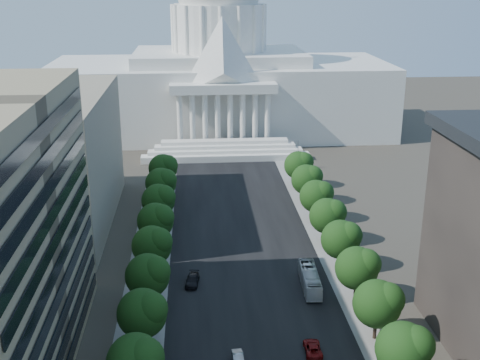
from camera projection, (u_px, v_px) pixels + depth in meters
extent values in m
cube|color=black|center=(240.00, 234.00, 133.04)|extent=(30.00, 260.00, 0.01)
cube|color=gray|center=(154.00, 237.00, 131.65)|extent=(8.00, 260.00, 0.02)
cube|color=gray|center=(324.00, 231.00, 134.44)|extent=(8.00, 260.00, 0.02)
cube|color=white|center=(220.00, 97.00, 218.71)|extent=(120.00, 50.00, 25.00)
cube|color=white|center=(219.00, 56.00, 214.05)|extent=(60.00, 40.00, 4.00)
cube|color=white|center=(223.00, 88.00, 190.65)|extent=(34.00, 8.00, 3.00)
cylinder|color=white|center=(219.00, 28.00, 210.83)|extent=(32.00, 32.00, 16.00)
cube|color=gray|center=(22.00, 161.00, 134.13)|extent=(38.00, 52.00, 30.00)
sphere|color=black|center=(144.00, 357.00, 77.77)|extent=(5.32, 5.32, 5.32)
cylinder|color=#33261C|center=(144.00, 340.00, 91.60)|extent=(0.56, 0.56, 2.94)
sphere|color=black|center=(142.00, 313.00, 90.09)|extent=(7.60, 7.60, 7.60)
sphere|color=black|center=(150.00, 309.00, 89.10)|extent=(5.32, 5.32, 5.32)
cylinder|color=#33261C|center=(149.00, 300.00, 102.93)|extent=(0.56, 0.56, 2.94)
sphere|color=black|center=(147.00, 276.00, 101.41)|extent=(7.60, 7.60, 7.60)
sphere|color=black|center=(155.00, 271.00, 100.43)|extent=(5.32, 5.32, 5.32)
cylinder|color=#33261C|center=(153.00, 268.00, 114.25)|extent=(0.56, 0.56, 2.94)
sphere|color=black|center=(152.00, 246.00, 112.74)|extent=(7.60, 7.60, 7.60)
sphere|color=black|center=(158.00, 241.00, 111.76)|extent=(5.32, 5.32, 5.32)
cylinder|color=#33261C|center=(156.00, 242.00, 125.58)|extent=(0.56, 0.56, 2.94)
sphere|color=black|center=(155.00, 221.00, 124.07)|extent=(7.60, 7.60, 7.60)
sphere|color=black|center=(161.00, 217.00, 123.09)|extent=(5.32, 5.32, 5.32)
cylinder|color=#33261C|center=(159.00, 220.00, 136.91)|extent=(0.56, 0.56, 2.94)
sphere|color=black|center=(158.00, 201.00, 135.40)|extent=(7.60, 7.60, 7.60)
sphere|color=black|center=(164.00, 197.00, 134.41)|extent=(5.32, 5.32, 5.32)
cylinder|color=#33261C|center=(162.00, 201.00, 148.24)|extent=(0.56, 0.56, 2.94)
sphere|color=black|center=(161.00, 183.00, 146.73)|extent=(7.60, 7.60, 7.60)
sphere|color=black|center=(166.00, 180.00, 145.74)|extent=(5.32, 5.32, 5.32)
cylinder|color=#33261C|center=(164.00, 185.00, 159.57)|extent=(0.56, 0.56, 2.94)
sphere|color=black|center=(163.00, 168.00, 158.06)|extent=(7.60, 7.60, 7.60)
sphere|color=black|center=(168.00, 165.00, 157.07)|extent=(5.32, 5.32, 5.32)
sphere|color=black|center=(403.00, 349.00, 81.41)|extent=(7.60, 7.60, 7.60)
sphere|color=black|center=(415.00, 345.00, 80.42)|extent=(5.32, 5.32, 5.32)
cylinder|color=#33261C|center=(375.00, 330.00, 94.25)|extent=(0.56, 0.56, 2.94)
sphere|color=black|center=(377.00, 304.00, 92.74)|extent=(7.60, 7.60, 7.60)
sphere|color=black|center=(388.00, 299.00, 91.75)|extent=(5.32, 5.32, 5.32)
cylinder|color=#33261C|center=(355.00, 292.00, 105.57)|extent=(0.56, 0.56, 2.94)
sphere|color=black|center=(357.00, 268.00, 104.06)|extent=(7.60, 7.60, 7.60)
sphere|color=black|center=(366.00, 264.00, 103.08)|extent=(5.32, 5.32, 5.32)
cylinder|color=#33261C|center=(339.00, 261.00, 116.90)|extent=(0.56, 0.56, 2.94)
sphere|color=black|center=(340.00, 239.00, 115.39)|extent=(7.60, 7.60, 7.60)
sphere|color=black|center=(349.00, 235.00, 114.41)|extent=(5.32, 5.32, 5.32)
cylinder|color=#33261C|center=(326.00, 236.00, 128.23)|extent=(0.56, 0.56, 2.94)
sphere|color=black|center=(327.00, 216.00, 126.72)|extent=(7.60, 7.60, 7.60)
sphere|color=black|center=(334.00, 212.00, 125.73)|extent=(5.32, 5.32, 5.32)
cylinder|color=#33261C|center=(315.00, 215.00, 139.56)|extent=(0.56, 0.56, 2.94)
sphere|color=black|center=(316.00, 196.00, 138.05)|extent=(7.60, 7.60, 7.60)
sphere|color=black|center=(322.00, 193.00, 137.06)|extent=(5.32, 5.32, 5.32)
cylinder|color=#33261C|center=(306.00, 197.00, 150.89)|extent=(0.56, 0.56, 2.94)
sphere|color=black|center=(306.00, 180.00, 149.38)|extent=(7.60, 7.60, 7.60)
sphere|color=black|center=(312.00, 176.00, 148.39)|extent=(5.32, 5.32, 5.32)
cylinder|color=#33261C|center=(298.00, 182.00, 162.22)|extent=(0.56, 0.56, 2.94)
sphere|color=black|center=(298.00, 165.00, 160.71)|extent=(7.60, 7.60, 7.60)
sphere|color=black|center=(304.00, 162.00, 159.72)|extent=(5.32, 5.32, 5.32)
cylinder|color=gray|center=(417.00, 336.00, 79.71)|extent=(2.40, 0.14, 0.14)
sphere|color=gray|center=(409.00, 337.00, 79.66)|extent=(0.44, 0.44, 0.44)
cylinder|color=gray|center=(370.00, 276.00, 104.78)|extent=(0.18, 0.18, 9.00)
cylinder|color=gray|center=(365.00, 254.00, 103.31)|extent=(2.40, 0.14, 0.14)
sphere|color=gray|center=(359.00, 255.00, 103.26)|extent=(0.44, 0.44, 0.44)
cylinder|color=gray|center=(337.00, 221.00, 128.39)|extent=(0.18, 0.18, 9.00)
cylinder|color=gray|center=(333.00, 202.00, 126.91)|extent=(2.40, 0.14, 0.14)
sphere|color=gray|center=(328.00, 203.00, 126.87)|extent=(0.44, 0.44, 0.44)
cylinder|color=gray|center=(314.00, 183.00, 151.99)|extent=(0.18, 0.18, 9.00)
cylinder|color=gray|center=(310.00, 167.00, 150.52)|extent=(2.40, 0.14, 0.14)
sphere|color=gray|center=(306.00, 167.00, 150.47)|extent=(0.44, 0.44, 0.44)
cylinder|color=gray|center=(298.00, 155.00, 175.59)|extent=(0.18, 0.18, 9.00)
cylinder|color=gray|center=(294.00, 141.00, 174.12)|extent=(2.40, 0.14, 0.14)
sphere|color=gray|center=(290.00, 141.00, 174.07)|extent=(0.44, 0.44, 0.44)
imported|color=#A7A9AF|center=(238.00, 359.00, 88.21)|extent=(1.84, 4.58, 1.48)
imported|color=#690B0B|center=(313.00, 348.00, 90.91)|extent=(2.67, 5.44, 1.49)
imported|color=black|center=(192.00, 280.00, 111.00)|extent=(3.00, 5.82, 1.61)
imported|color=silver|center=(310.00, 279.00, 109.58)|extent=(3.45, 12.25, 3.38)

